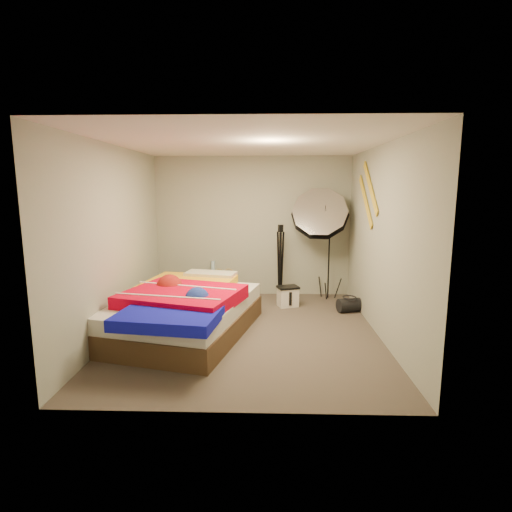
{
  "coord_description": "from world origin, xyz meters",
  "views": [
    {
      "loc": [
        0.27,
        -5.2,
        1.94
      ],
      "look_at": [
        0.1,
        0.6,
        0.95
      ],
      "focal_mm": 28.0,
      "sensor_mm": 36.0,
      "label": 1
    }
  ],
  "objects_px": {
    "photo_umbrella": "(320,215)",
    "camera_case": "(288,297)",
    "wrapping_roll": "(213,278)",
    "camera_tripod": "(280,257)",
    "bed": "(185,310)",
    "duffel_bag": "(349,305)",
    "tote_bag": "(224,286)"
  },
  "relations": [
    {
      "from": "tote_bag",
      "to": "bed",
      "type": "bearing_deg",
      "value": -106.01
    },
    {
      "from": "wrapping_roll",
      "to": "camera_case",
      "type": "bearing_deg",
      "value": -27.01
    },
    {
      "from": "camera_case",
      "to": "wrapping_roll",
      "type": "bearing_deg",
      "value": 134.71
    },
    {
      "from": "bed",
      "to": "duffel_bag",
      "type": "bearing_deg",
      "value": 23.07
    },
    {
      "from": "tote_bag",
      "to": "camera_tripod",
      "type": "height_order",
      "value": "camera_tripod"
    },
    {
      "from": "camera_case",
      "to": "bed",
      "type": "height_order",
      "value": "bed"
    },
    {
      "from": "tote_bag",
      "to": "wrapping_roll",
      "type": "height_order",
      "value": "wrapping_roll"
    },
    {
      "from": "wrapping_roll",
      "to": "camera_tripod",
      "type": "xyz_separation_m",
      "value": [
        1.22,
        -0.26,
        0.44
      ]
    },
    {
      "from": "duffel_bag",
      "to": "tote_bag",
      "type": "bearing_deg",
      "value": 142.69
    },
    {
      "from": "wrapping_roll",
      "to": "photo_umbrella",
      "type": "height_order",
      "value": "photo_umbrella"
    },
    {
      "from": "camera_case",
      "to": "photo_umbrella",
      "type": "bearing_deg",
      "value": 21.22
    },
    {
      "from": "photo_umbrella",
      "to": "camera_tripod",
      "type": "distance_m",
      "value": 0.99
    },
    {
      "from": "tote_bag",
      "to": "photo_umbrella",
      "type": "bearing_deg",
      "value": -9.69
    },
    {
      "from": "duffel_bag",
      "to": "photo_umbrella",
      "type": "height_order",
      "value": "photo_umbrella"
    },
    {
      "from": "tote_bag",
      "to": "duffel_bag",
      "type": "height_order",
      "value": "tote_bag"
    },
    {
      "from": "duffel_bag",
      "to": "bed",
      "type": "xyz_separation_m",
      "value": [
        -2.4,
        -1.02,
        0.22
      ]
    },
    {
      "from": "camera_tripod",
      "to": "bed",
      "type": "bearing_deg",
      "value": -127.52
    },
    {
      "from": "camera_case",
      "to": "bed",
      "type": "distance_m",
      "value": 1.95
    },
    {
      "from": "tote_bag",
      "to": "bed",
      "type": "distance_m",
      "value": 1.89
    },
    {
      "from": "photo_umbrella",
      "to": "camera_case",
      "type": "bearing_deg",
      "value": -140.51
    },
    {
      "from": "bed",
      "to": "photo_umbrella",
      "type": "bearing_deg",
      "value": 41.35
    },
    {
      "from": "camera_case",
      "to": "bed",
      "type": "relative_size",
      "value": 0.12
    },
    {
      "from": "duffel_bag",
      "to": "photo_umbrella",
      "type": "xyz_separation_m",
      "value": [
        -0.4,
        0.74,
        1.37
      ]
    },
    {
      "from": "camera_tripod",
      "to": "camera_case",
      "type": "bearing_deg",
      "value": -74.64
    },
    {
      "from": "bed",
      "to": "camera_tripod",
      "type": "xyz_separation_m",
      "value": [
        1.33,
        1.73,
        0.43
      ]
    },
    {
      "from": "tote_bag",
      "to": "photo_umbrella",
      "type": "distance_m",
      "value": 2.12
    },
    {
      "from": "camera_tripod",
      "to": "duffel_bag",
      "type": "bearing_deg",
      "value": -33.27
    },
    {
      "from": "duffel_bag",
      "to": "camera_tripod",
      "type": "height_order",
      "value": "camera_tripod"
    },
    {
      "from": "tote_bag",
      "to": "duffel_bag",
      "type": "xyz_separation_m",
      "value": [
        2.08,
        -0.84,
        -0.08
      ]
    },
    {
      "from": "camera_case",
      "to": "duffel_bag",
      "type": "height_order",
      "value": "camera_case"
    },
    {
      "from": "photo_umbrella",
      "to": "camera_tripod",
      "type": "height_order",
      "value": "photo_umbrella"
    },
    {
      "from": "wrapping_roll",
      "to": "camera_tripod",
      "type": "distance_m",
      "value": 1.33
    }
  ]
}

